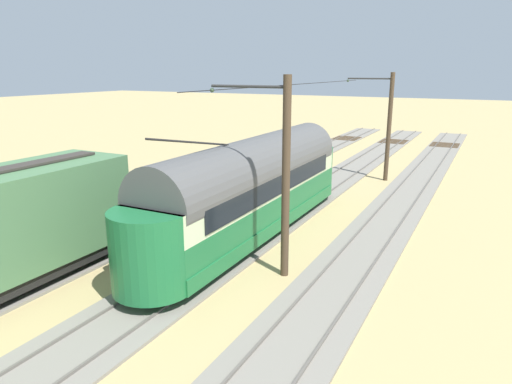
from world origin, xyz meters
TOP-DOWN VIEW (x-y plane):
  - ground_plane at (0.00, 0.00)m, footprint 220.00×220.00m
  - track_streetcar_siding at (-4.82, -0.31)m, footprint 2.80×80.00m
  - track_adjacent_siding at (0.00, -0.31)m, footprint 2.80×80.00m
  - track_third_siding at (4.82, -0.31)m, footprint 2.80×80.00m
  - vintage_streetcar at (-0.00, -0.42)m, footprint 2.65×15.92m
  - catenary_pole_foreground at (-2.77, -13.75)m, footprint 3.08×0.28m
  - catenary_pole_mid_near at (-2.77, 2.64)m, footprint 3.08×0.28m
  - overhead_wire_run at (-0.12, -6.23)m, footprint 2.88×20.39m

SIDE VIEW (x-z plane):
  - ground_plane at x=0.00m, z-range 0.00..0.00m
  - track_streetcar_siding at x=-4.82m, z-range -0.04..0.14m
  - track_adjacent_siding at x=0.00m, z-range -0.04..0.14m
  - track_third_siding at x=4.82m, z-range -0.04..0.14m
  - vintage_streetcar at x=0.00m, z-range -0.24..4.74m
  - catenary_pole_foreground at x=-2.77m, z-range 0.17..7.09m
  - catenary_pole_mid_near at x=-2.77m, z-range 0.17..7.09m
  - overhead_wire_run at x=-0.12m, z-range 6.29..6.47m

